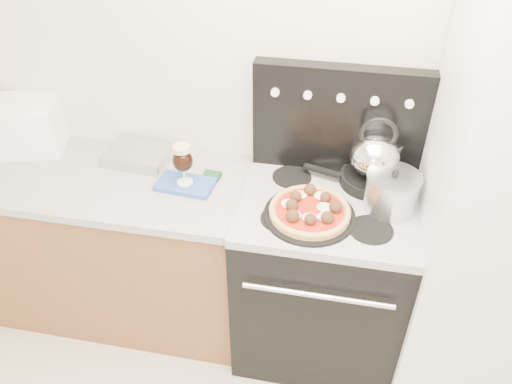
% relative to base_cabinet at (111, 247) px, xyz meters
% --- Properties ---
extents(room_shell, '(3.52, 3.01, 2.52)m').
position_rel_base_cabinet_xyz_m(room_shell, '(1.02, -0.91, 0.82)').
color(room_shell, beige).
rests_on(room_shell, ground).
extents(base_cabinet, '(1.45, 0.60, 0.86)m').
position_rel_base_cabinet_xyz_m(base_cabinet, '(0.00, 0.00, 0.00)').
color(base_cabinet, brown).
rests_on(base_cabinet, ground).
extents(countertop, '(1.48, 0.63, 0.04)m').
position_rel_base_cabinet_xyz_m(countertop, '(0.00, 0.00, 0.45)').
color(countertop, '#A5A5A5').
rests_on(countertop, base_cabinet).
extents(stove_body, '(0.76, 0.65, 0.88)m').
position_rel_base_cabinet_xyz_m(stove_body, '(1.10, -0.02, 0.01)').
color(stove_body, black).
rests_on(stove_body, ground).
extents(cooktop, '(0.76, 0.65, 0.04)m').
position_rel_base_cabinet_xyz_m(cooktop, '(1.10, -0.02, 0.47)').
color(cooktop, '#ADADB2').
rests_on(cooktop, stove_body).
extents(backguard, '(0.76, 0.08, 0.50)m').
position_rel_base_cabinet_xyz_m(backguard, '(1.10, 0.25, 0.74)').
color(backguard, black).
rests_on(backguard, cooktop).
extents(fridge, '(0.64, 0.68, 1.90)m').
position_rel_base_cabinet_xyz_m(fridge, '(1.80, -0.05, 0.52)').
color(fridge, silver).
rests_on(fridge, ground).
extents(toaster_oven, '(0.45, 0.38, 0.24)m').
position_rel_base_cabinet_xyz_m(toaster_oven, '(-0.44, 0.17, 0.59)').
color(toaster_oven, white).
rests_on(toaster_oven, countertop).
extents(foil_sheet, '(0.31, 0.24, 0.06)m').
position_rel_base_cabinet_xyz_m(foil_sheet, '(0.17, 0.15, 0.50)').
color(foil_sheet, silver).
rests_on(foil_sheet, countertop).
extents(oven_mitt, '(0.27, 0.17, 0.02)m').
position_rel_base_cabinet_xyz_m(oven_mitt, '(0.46, -0.01, 0.48)').
color(oven_mitt, '#3056A4').
rests_on(oven_mitt, countertop).
extents(beer_glass, '(0.11, 0.11, 0.20)m').
position_rel_base_cabinet_xyz_m(beer_glass, '(0.46, -0.01, 0.59)').
color(beer_glass, black).
rests_on(beer_glass, oven_mitt).
extents(pizza_pan, '(0.39, 0.39, 0.01)m').
position_rel_base_cabinet_xyz_m(pizza_pan, '(1.03, -0.14, 0.50)').
color(pizza_pan, black).
rests_on(pizza_pan, cooktop).
extents(pizza, '(0.38, 0.38, 0.05)m').
position_rel_base_cabinet_xyz_m(pizza, '(1.03, -0.14, 0.53)').
color(pizza, tan).
rests_on(pizza, pizza_pan).
extents(skillet, '(0.34, 0.34, 0.05)m').
position_rel_base_cabinet_xyz_m(skillet, '(1.28, 0.15, 0.51)').
color(skillet, black).
rests_on(skillet, cooktop).
extents(tea_kettle, '(0.25, 0.25, 0.24)m').
position_rel_base_cabinet_xyz_m(tea_kettle, '(1.28, 0.15, 0.66)').
color(tea_kettle, silver).
rests_on(tea_kettle, skillet).
extents(stock_pot, '(0.23, 0.23, 0.16)m').
position_rel_base_cabinet_xyz_m(stock_pot, '(1.36, -0.02, 0.57)').
color(stock_pot, silver).
rests_on(stock_pot, cooktop).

